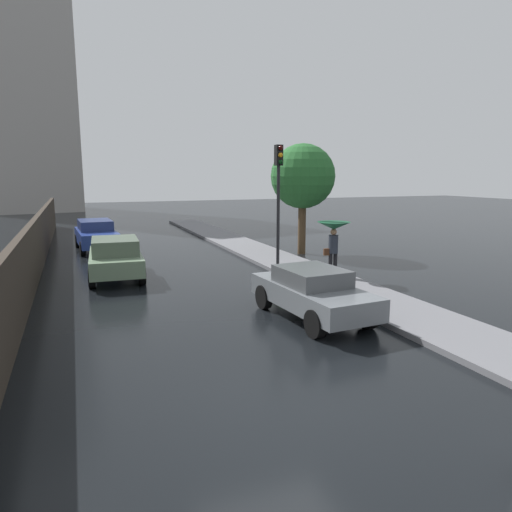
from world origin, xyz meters
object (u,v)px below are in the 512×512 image
car_blue_far_ahead (96,234)px  traffic_light (279,185)px  car_grey_mid_road (312,292)px  street_tree_near (303,177)px  car_green_behind_camera (115,257)px  pedestrian_with_umbrella_near (334,232)px

car_blue_far_ahead → traffic_light: 10.51m
car_grey_mid_road → street_tree_near: 10.44m
car_green_behind_camera → street_tree_near: 9.38m
car_green_behind_camera → pedestrian_with_umbrella_near: (7.11, -3.09, 0.95)m
pedestrian_with_umbrella_near → street_tree_near: (1.53, 5.40, 1.86)m
car_green_behind_camera → traffic_light: bearing=171.6°
pedestrian_with_umbrella_near → traffic_light: size_ratio=0.42×
street_tree_near → car_grey_mid_road: bearing=-115.4°
traffic_light → street_tree_near: 4.47m
car_green_behind_camera → pedestrian_with_umbrella_near: bearing=159.5°
car_blue_far_ahead → traffic_light: (6.20, -8.10, 2.54)m
car_grey_mid_road → pedestrian_with_umbrella_near: size_ratio=2.12×
pedestrian_with_umbrella_near → traffic_light: bearing=-47.9°
traffic_light → car_blue_far_ahead: bearing=127.4°
pedestrian_with_umbrella_near → traffic_light: traffic_light is taller
traffic_light → car_green_behind_camera: bearing=168.7°
car_green_behind_camera → car_blue_far_ahead: bearing=-84.2°
car_blue_far_ahead → pedestrian_with_umbrella_near: pedestrian_with_umbrella_near is taller
traffic_light → street_tree_near: size_ratio=0.91×
car_blue_far_ahead → car_green_behind_camera: bearing=89.2°
car_grey_mid_road → pedestrian_with_umbrella_near: bearing=48.6°
car_grey_mid_road → car_blue_far_ahead: 14.45m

